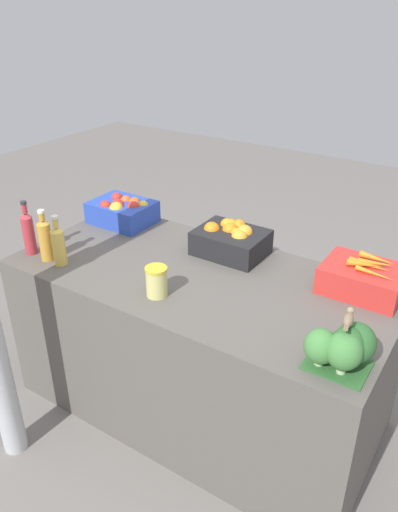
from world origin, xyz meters
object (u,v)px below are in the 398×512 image
at_px(apple_crate, 122,211).
at_px(pickle_jar, 157,281).
at_px(orange_crate, 231,240).
at_px(juice_bottle_amber, 45,239).
at_px(juice_bottle_golden, 59,244).
at_px(juice_bottle_ruby, 28,232).
at_px(sparrow_bird, 349,319).
at_px(broccoli_pile, 344,348).
at_px(carrot_crate, 363,278).

distance_m(apple_crate, pickle_jar, 0.84).
height_order(apple_crate, orange_crate, orange_crate).
distance_m(juice_bottle_amber, pickle_jar, 0.67).
bearing_deg(pickle_jar, juice_bottle_golden, -176.82).
relative_size(orange_crate, juice_bottle_ruby, 1.22).
height_order(juice_bottle_golden, pickle_jar, juice_bottle_golden).
height_order(orange_crate, pickle_jar, orange_crate).
bearing_deg(juice_bottle_amber, juice_bottle_golden, 0.00).
distance_m(juice_bottle_ruby, juice_bottle_amber, 0.12).
bearing_deg(juice_bottle_amber, pickle_jar, 2.74).
bearing_deg(sparrow_bird, broccoli_pile, -175.66).
distance_m(broccoli_pile, juice_bottle_amber, 1.52).
relative_size(carrot_crate, juice_bottle_golden, 1.35).
bearing_deg(broccoli_pile, apple_crate, 159.69).
height_order(apple_crate, juice_bottle_amber, juice_bottle_amber).
height_order(carrot_crate, juice_bottle_amber, juice_bottle_amber).
bearing_deg(sparrow_bird, apple_crate, 59.97).
distance_m(juice_bottle_golden, pickle_jar, 0.58).
height_order(juice_bottle_amber, sparrow_bird, juice_bottle_amber).
relative_size(juice_bottle_ruby, pickle_jar, 2.07).
bearing_deg(juice_bottle_amber, juice_bottle_ruby, 180.00).
bearing_deg(apple_crate, sparrow_bird, -19.82).
relative_size(orange_crate, sparrow_bird, 2.58).
bearing_deg(juice_bottle_golden, broccoli_pile, 0.02).
bearing_deg(pickle_jar, carrot_crate, 35.16).
bearing_deg(pickle_jar, apple_crate, 141.15).
bearing_deg(sparrow_bird, juice_bottle_ruby, 80.38).
bearing_deg(carrot_crate, apple_crate, -179.79).
xyz_separation_m(carrot_crate, broccoli_pile, (0.10, -0.56, 0.02)).
distance_m(apple_crate, juice_bottle_ruby, 0.58).
bearing_deg(sparrow_bird, orange_crate, 44.48).
relative_size(apple_crate, juice_bottle_golden, 1.35).
height_order(broccoli_pile, juice_bottle_ruby, juice_bottle_ruby).
xyz_separation_m(broccoli_pile, juice_bottle_amber, (-1.52, -0.00, 0.02)).
relative_size(juice_bottle_ruby, juice_bottle_amber, 1.07).
relative_size(apple_crate, carrot_crate, 1.00).
relative_size(carrot_crate, juice_bottle_ruby, 1.22).
height_order(pickle_jar, sparrow_bird, sparrow_bird).
height_order(orange_crate, carrot_crate, same).
bearing_deg(juice_bottle_ruby, apple_crate, 75.96).
xyz_separation_m(carrot_crate, sparrow_bird, (0.09, -0.54, 0.14)).
relative_size(carrot_crate, juice_bottle_amber, 1.31).
relative_size(orange_crate, juice_bottle_amber, 1.31).
bearing_deg(carrot_crate, broccoli_pile, -80.03).
distance_m(carrot_crate, broccoli_pile, 0.57).
xyz_separation_m(orange_crate, broccoli_pile, (0.78, -0.56, 0.01)).
bearing_deg(carrot_crate, juice_bottle_golden, -157.05).
bearing_deg(sparrow_bird, carrot_crate, -0.37).
height_order(apple_crate, juice_bottle_golden, juice_bottle_golden).
height_order(juice_bottle_golden, sparrow_bird, juice_bottle_golden).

